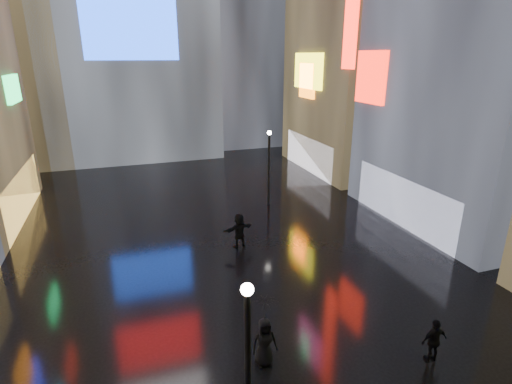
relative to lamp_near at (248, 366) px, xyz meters
name	(u,v)px	position (x,y,z in m)	size (l,w,h in m)	color
ground	(213,230)	(2.34, 14.33, -2.94)	(140.00, 140.00, 0.00)	black
building_right_far	(368,4)	(18.32, 24.32, 11.03)	(10.28, 12.00, 28.00)	black
lamp_near	(248,366)	(0.00, 0.00, 0.00)	(0.30, 0.30, 5.20)	black
lamp_far	(269,163)	(7.01, 17.36, 0.00)	(0.30, 0.30, 5.20)	black
pedestrian_3	(434,340)	(7.02, 1.33, -2.13)	(0.95, 0.40, 1.62)	black
pedestrian_4	(265,342)	(1.52, 3.00, -2.06)	(0.86, 0.56, 1.76)	black
pedestrian_5	(239,230)	(3.21, 11.71, -1.99)	(1.76, 0.56, 1.90)	black
umbrella_2	(265,309)	(1.52, 3.00, -0.77)	(0.88, 0.90, 0.81)	black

